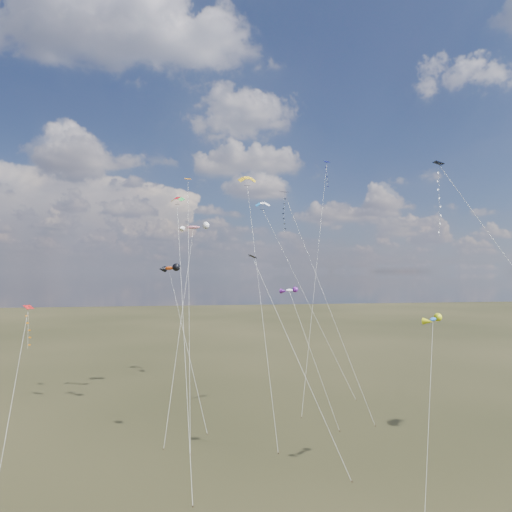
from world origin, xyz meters
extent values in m
plane|color=black|center=(0.00, 0.00, 0.00)|extent=(400.00, 400.00, 0.00)
cube|color=black|center=(6.83, 32.88, 29.25)|extent=(1.45, 1.44, 0.33)
cylinder|color=silver|center=(9.83, 23.58, 14.63)|extent=(6.02, 18.63, 29.26)
cube|color=#332316|center=(12.82, 14.28, 0.06)|extent=(0.10, 0.10, 0.12)
cube|color=#090A4B|center=(14.52, 35.65, 34.82)|extent=(1.04, 0.98, 0.42)
cylinder|color=silver|center=(10.01, 27.07, 17.41)|extent=(9.05, 17.19, 34.83)
cube|color=#332316|center=(5.50, 18.49, 0.06)|extent=(0.10, 0.10, 0.12)
cube|color=black|center=(-1.53, 11.00, 18.71)|extent=(0.81, 0.86, 0.33)
cylinder|color=silver|center=(1.86, 6.49, 9.35)|extent=(6.81, 9.05, 18.72)
cube|color=#332316|center=(5.25, 1.98, 0.06)|extent=(0.10, 0.10, 0.12)
cube|color=#A81312|center=(-24.93, 19.17, 13.34)|extent=(1.15, 1.17, 0.41)
cylinder|color=silver|center=(-24.23, 13.36, 6.67)|extent=(1.43, 11.64, 13.36)
cube|color=#08134E|center=(12.45, 0.54, 26.23)|extent=(0.84, 0.86, 0.27)
cube|color=#BF6705|center=(-7.72, 26.04, 29.36)|extent=(0.82, 0.79, 0.29)
cylinder|color=silver|center=(-7.68, 17.94, 14.68)|extent=(0.11, 16.22, 29.38)
cube|color=#332316|center=(-7.63, 9.84, 0.06)|extent=(0.10, 0.10, 0.12)
cylinder|color=silver|center=(0.51, 18.31, 15.08)|extent=(0.11, 19.39, 30.17)
cube|color=#332316|center=(0.55, 8.62, 0.06)|extent=(0.10, 0.10, 0.12)
cylinder|color=silver|center=(9.45, 30.62, 14.04)|extent=(10.41, 12.59, 28.10)
cube|color=#332316|center=(14.64, 24.33, 0.06)|extent=(0.10, 0.10, 0.12)
cylinder|color=silver|center=(-8.37, 11.08, 13.07)|extent=(1.37, 21.84, 26.16)
cube|color=#332316|center=(-7.70, 0.17, 0.06)|extent=(0.10, 0.10, 0.12)
ellipsoid|color=#C0400E|center=(-10.05, 25.03, 17.62)|extent=(2.72, 2.47, 1.15)
cylinder|color=silver|center=(-7.89, 19.95, 8.81)|extent=(4.35, 10.21, 17.64)
cube|color=#332316|center=(-5.72, 14.86, 0.06)|extent=(0.10, 0.10, 0.12)
ellipsoid|color=white|center=(4.91, 21.84, 14.86)|extent=(2.39, 1.92, 0.78)
cylinder|color=silver|center=(6.63, 17.61, 7.43)|extent=(3.47, 8.48, 14.87)
cube|color=#332316|center=(8.36, 13.38, 0.06)|extent=(0.10, 0.10, 0.12)
ellipsoid|color=red|center=(-6.90, 28.27, 23.20)|extent=(4.11, 2.44, 1.16)
cylinder|color=silver|center=(-8.53, 19.86, 11.60)|extent=(3.28, 16.84, 23.21)
cube|color=#332316|center=(-10.16, 11.46, 0.06)|extent=(0.10, 0.10, 0.12)
ellipsoid|color=#1E5CB4|center=(12.54, 1.84, 13.14)|extent=(2.38, 2.11, 0.81)
cylinder|color=silver|center=(10.40, -1.05, 6.57)|extent=(4.30, 5.81, 13.15)
camera|label=1|loc=(-8.78, -33.98, 17.20)|focal=32.00mm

